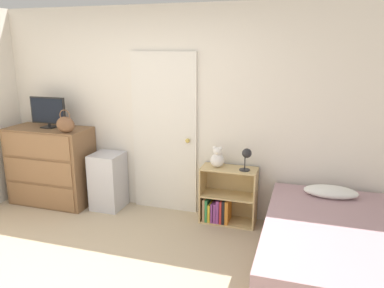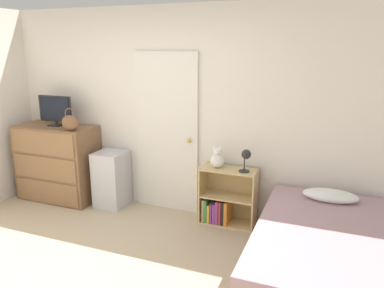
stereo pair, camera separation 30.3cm
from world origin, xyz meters
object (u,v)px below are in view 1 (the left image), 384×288
handbag (65,124)px  teddy_bear (217,158)px  desk_lamp (247,155)px  bed (331,251)px  bookshelf (224,201)px  dresser (51,166)px  tv (48,112)px  storage_bin (108,181)px

handbag → teddy_bear: (1.86, 0.27, -0.35)m
handbag → teddy_bear: 1.91m
desk_lamp → bed: bearing=-40.3°
handbag → bookshelf: size_ratio=0.42×
dresser → handbag: handbag is taller
desk_lamp → bed: size_ratio=0.14×
tv → handbag: (0.39, -0.19, -0.11)m
teddy_bear → bed: size_ratio=0.13×
tv → teddy_bear: 2.30m
handbag → desk_lamp: 2.24m
storage_bin → desk_lamp: size_ratio=2.75×
tv → bed: size_ratio=0.26×
handbag → teddy_bear: handbag is taller
bookshelf → bed: size_ratio=0.35×
bookshelf → bed: bearing=-35.1°
bed → tv: bearing=168.0°
dresser → teddy_bear: bearing=2.8°
storage_bin → bookshelf: bearing=1.8°
tv → bed: tv is taller
desk_lamp → handbag: bearing=-174.1°
dresser → tv: 0.73m
tv → desk_lamp: (2.60, 0.03, -0.37)m
storage_bin → teddy_bear: 1.51m
storage_bin → bookshelf: size_ratio=1.07×
dresser → bed: (3.53, -0.71, -0.25)m
teddy_bear → desk_lamp: bearing=-7.2°
dresser → bed: bearing=-11.4°
dresser → handbag: size_ratio=3.75×
handbag → bookshelf: bearing=8.0°
tv → storage_bin: bearing=2.3°
tv → bed: 3.73m
dresser → tv: bearing=81.2°
bookshelf → storage_bin: bearing=-178.2°
handbag → dresser: bearing=157.9°
storage_bin → dresser: bearing=-175.5°
teddy_bear → desk_lamp: 0.36m
teddy_bear → tv: bearing=-178.0°
tv → bookshelf: 2.54m
storage_bin → bed: size_ratio=0.37×
handbag → desk_lamp: bearing=5.9°
dresser → teddy_bear: (2.26, 0.11, 0.28)m
bookshelf → desk_lamp: 0.66m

